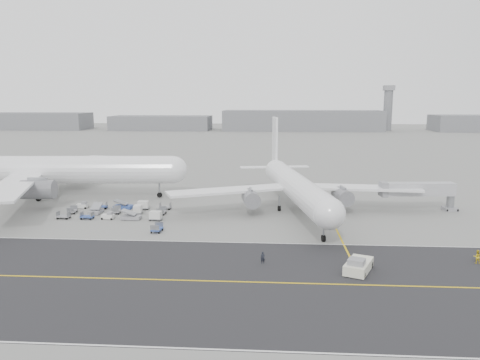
# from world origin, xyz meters

# --- Properties ---
(ground) EXTENTS (700.00, 700.00, 0.00)m
(ground) POSITION_xyz_m (0.00, 0.00, 0.00)
(ground) COLOR gray
(ground) RESTS_ON ground
(taxiway) EXTENTS (220.00, 59.00, 0.03)m
(taxiway) POSITION_xyz_m (5.02, -17.98, 0.01)
(taxiway) COLOR #28282A
(taxiway) RESTS_ON ground
(horizon_buildings) EXTENTS (520.00, 28.00, 28.00)m
(horizon_buildings) POSITION_xyz_m (30.00, 260.00, 0.00)
(horizon_buildings) COLOR slate
(horizon_buildings) RESTS_ON ground
(control_tower) EXTENTS (7.00, 7.00, 31.25)m
(control_tower) POSITION_xyz_m (100.00, 265.00, 16.25)
(control_tower) COLOR slate
(control_tower) RESTS_ON ground
(airliner_a) EXTENTS (64.15, 63.26, 22.12)m
(airliner_a) POSITION_xyz_m (-31.90, 28.51, 6.36)
(airliner_a) COLOR white
(airliner_a) RESTS_ON ground
(airliner_b) EXTENTS (50.20, 51.17, 17.78)m
(airliner_b) POSITION_xyz_m (23.42, 19.44, 5.13)
(airliner_b) COLOR white
(airliner_b) RESTS_ON ground
(pushback_tug) EXTENTS (4.72, 7.38, 2.13)m
(pushback_tug) POSITION_xyz_m (30.08, -13.67, 0.87)
(pushback_tug) COLOR silver
(pushback_tug) RESTS_ON ground
(jet_bridge) EXTENTS (15.65, 4.20, 5.86)m
(jet_bridge) POSITION_xyz_m (48.11, 21.38, 4.08)
(jet_bridge) COLOR gray
(jet_bridge) RESTS_ON ground
(gse_cluster) EXTENTS (24.92, 15.87, 1.80)m
(gse_cluster) POSITION_xyz_m (-11.28, 14.62, 0.00)
(gse_cluster) COLOR gray
(gse_cluster) RESTS_ON ground
(stray_dolly) EXTENTS (1.71, 2.58, 1.52)m
(stray_dolly) POSITION_xyz_m (-0.38, 2.77, 0.00)
(stray_dolly) COLOR silver
(stray_dolly) RESTS_ON ground
(ground_crew_a) EXTENTS (0.64, 0.46, 1.66)m
(ground_crew_a) POSITION_xyz_m (17.70, -11.33, 0.83)
(ground_crew_a) COLOR black
(ground_crew_a) RESTS_ON ground
(ground_crew_b) EXTENTS (0.97, 0.79, 1.90)m
(ground_crew_b) POSITION_xyz_m (46.81, -9.28, 0.95)
(ground_crew_b) COLOR gold
(ground_crew_b) RESTS_ON ground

